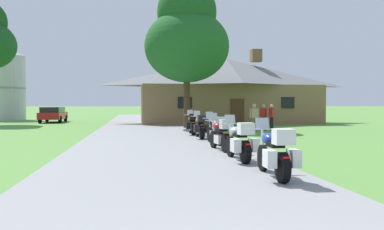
% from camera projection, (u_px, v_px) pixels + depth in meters
% --- Properties ---
extents(ground_plane, '(500.00, 500.00, 0.00)m').
position_uv_depth(ground_plane, '(150.00, 134.00, 22.12)').
color(ground_plane, '#56893D').
extents(asphalt_driveway, '(6.40, 80.00, 0.06)m').
position_uv_depth(asphalt_driveway, '(151.00, 136.00, 20.14)').
color(asphalt_driveway, gray).
rests_on(asphalt_driveway, ground).
extents(motorcycle_blue_nearest_to_camera, '(0.75, 2.08, 1.30)m').
position_uv_depth(motorcycle_blue_nearest_to_camera, '(275.00, 154.00, 8.54)').
color(motorcycle_blue_nearest_to_camera, black).
rests_on(motorcycle_blue_nearest_to_camera, asphalt_driveway).
extents(motorcycle_silver_second_in_row, '(0.75, 2.08, 1.30)m').
position_uv_depth(motorcycle_silver_second_in_row, '(240.00, 142.00, 11.13)').
color(motorcycle_silver_second_in_row, black).
rests_on(motorcycle_silver_second_in_row, asphalt_driveway).
extents(motorcycle_red_third_in_row, '(0.68, 2.08, 1.30)m').
position_uv_depth(motorcycle_red_third_in_row, '(221.00, 135.00, 13.65)').
color(motorcycle_red_third_in_row, black).
rests_on(motorcycle_red_third_in_row, asphalt_driveway).
extents(motorcycle_black_fourth_in_row, '(0.66, 2.08, 1.30)m').
position_uv_depth(motorcycle_black_fourth_in_row, '(215.00, 130.00, 15.88)').
color(motorcycle_black_fourth_in_row, black).
rests_on(motorcycle_black_fourth_in_row, asphalt_driveway).
extents(motorcycle_orange_fifth_in_row, '(0.72, 2.08, 1.30)m').
position_uv_depth(motorcycle_orange_fifth_in_row, '(200.00, 127.00, 18.49)').
color(motorcycle_orange_fifth_in_row, black).
rests_on(motorcycle_orange_fifth_in_row, asphalt_driveway).
extents(motorcycle_orange_farthest_in_row, '(0.73, 2.08, 1.30)m').
position_uv_depth(motorcycle_orange_farthest_in_row, '(192.00, 124.00, 20.80)').
color(motorcycle_orange_farthest_in_row, black).
rests_on(motorcycle_orange_farthest_in_row, asphalt_driveway).
extents(stone_lodge, '(15.77, 7.91, 6.53)m').
position_uv_depth(stone_lodge, '(226.00, 90.00, 34.50)').
color(stone_lodge, brown).
rests_on(stone_lodge, ground).
extents(bystander_red_shirt_near_lodge, '(0.42, 0.41, 1.67)m').
position_uv_depth(bystander_red_shirt_near_lodge, '(272.00, 116.00, 24.80)').
color(bystander_red_shirt_near_lodge, black).
rests_on(bystander_red_shirt_near_lodge, ground).
extents(bystander_red_shirt_beside_signpost, '(0.39, 0.46, 1.67)m').
position_uv_depth(bystander_red_shirt_beside_signpost, '(263.00, 116.00, 24.77)').
color(bystander_red_shirt_beside_signpost, black).
rests_on(bystander_red_shirt_beside_signpost, ground).
extents(bystander_tan_shirt_by_tree, '(0.55, 0.22, 1.69)m').
position_uv_depth(bystander_tan_shirt_by_tree, '(254.00, 116.00, 23.18)').
color(bystander_tan_shirt_by_tree, '#75664C').
rests_on(bystander_tan_shirt_by_tree, ground).
extents(tree_by_lodge_front, '(5.78, 5.78, 10.09)m').
position_uv_depth(tree_by_lodge_front, '(187.00, 36.00, 26.68)').
color(tree_by_lodge_front, '#422D19').
rests_on(tree_by_lodge_front, ground).
extents(metal_silo_distant, '(4.21, 4.21, 7.68)m').
position_uv_depth(metal_silo_distant, '(5.00, 83.00, 40.85)').
color(metal_silo_distant, '#B2B7BC').
rests_on(metal_silo_distant, ground).
extents(parked_red_suv_far_left, '(1.94, 4.61, 1.40)m').
position_uv_depth(parked_red_suv_far_left, '(53.00, 114.00, 35.64)').
color(parked_red_suv_far_left, maroon).
rests_on(parked_red_suv_far_left, ground).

